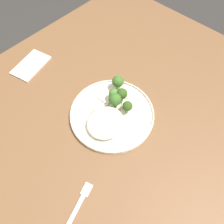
% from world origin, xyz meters
% --- Properties ---
extents(ground, '(6.00, 6.00, 0.00)m').
position_xyz_m(ground, '(0.00, 0.00, 0.00)').
color(ground, '#2D2B28').
extents(wooden_dining_table, '(1.40, 1.00, 0.74)m').
position_xyz_m(wooden_dining_table, '(0.00, 0.00, 0.66)').
color(wooden_dining_table, brown).
rests_on(wooden_dining_table, ground).
extents(dinner_plate, '(0.29, 0.29, 0.02)m').
position_xyz_m(dinner_plate, '(-0.05, 0.05, 0.75)').
color(dinner_plate, beige).
rests_on(dinner_plate, wooden_dining_table).
extents(noodle_bed, '(0.13, 0.12, 0.03)m').
position_xyz_m(noodle_bed, '(-0.01, 0.06, 0.77)').
color(noodle_bed, beige).
rests_on(noodle_bed, dinner_plate).
extents(seared_scallop_left_edge, '(0.03, 0.03, 0.02)m').
position_xyz_m(seared_scallop_left_edge, '(0.01, 0.03, 0.76)').
color(seared_scallop_left_edge, '#E5C689').
rests_on(seared_scallop_left_edge, dinner_plate).
extents(seared_scallop_tilted_round, '(0.03, 0.03, 0.02)m').
position_xyz_m(seared_scallop_tilted_round, '(-0.01, 0.01, 0.76)').
color(seared_scallop_tilted_round, '#E5C689').
rests_on(seared_scallop_tilted_round, dinner_plate).
extents(seared_scallop_front_small, '(0.03, 0.03, 0.02)m').
position_xyz_m(seared_scallop_front_small, '(-0.03, 0.09, 0.76)').
color(seared_scallop_front_small, beige).
rests_on(seared_scallop_front_small, dinner_plate).
extents(seared_scallop_rear_pale, '(0.03, 0.03, 0.01)m').
position_xyz_m(seared_scallop_rear_pale, '(-0.03, 0.02, 0.76)').
color(seared_scallop_rear_pale, '#E5C689').
rests_on(seared_scallop_rear_pale, dinner_plate).
extents(broccoli_floret_right_tilted, '(0.03, 0.03, 0.05)m').
position_xyz_m(broccoli_floret_right_tilted, '(-0.09, 0.08, 0.78)').
color(broccoli_floret_right_tilted, '#7A994C').
rests_on(broccoli_floret_right_tilted, dinner_plate).
extents(broccoli_floret_near_rim, '(0.04, 0.04, 0.06)m').
position_xyz_m(broccoli_floret_near_rim, '(-0.12, 0.03, 0.79)').
color(broccoli_floret_near_rim, '#7A994C').
rests_on(broccoli_floret_near_rim, dinner_plate).
extents(broccoli_floret_front_edge, '(0.04, 0.04, 0.06)m').
position_xyz_m(broccoli_floret_front_edge, '(-0.15, -0.01, 0.79)').
color(broccoli_floret_front_edge, '#89A356').
rests_on(broccoli_floret_front_edge, dinner_plate).
extents(broccoli_floret_small_sprig, '(0.04, 0.04, 0.05)m').
position_xyz_m(broccoli_floret_small_sprig, '(-0.10, 0.01, 0.78)').
color(broccoli_floret_small_sprig, '#7A994C').
rests_on(broccoli_floret_small_sprig, dinner_plate).
extents(broccoli_floret_split_head, '(0.04, 0.04, 0.06)m').
position_xyz_m(broccoli_floret_split_head, '(-0.09, 0.03, 0.79)').
color(broccoli_floret_split_head, '#7A994C').
rests_on(broccoli_floret_split_head, dinner_plate).
extents(onion_sliver_curled_piece, '(0.01, 0.05, 0.00)m').
position_xyz_m(onion_sliver_curled_piece, '(-0.07, -0.02, 0.75)').
color(onion_sliver_curled_piece, silver).
rests_on(onion_sliver_curled_piece, dinner_plate).
extents(onion_sliver_short_strip, '(0.04, 0.05, 0.00)m').
position_xyz_m(onion_sliver_short_strip, '(-0.15, 0.06, 0.75)').
color(onion_sliver_short_strip, silver).
rests_on(onion_sliver_short_strip, dinner_plate).
extents(onion_sliver_long_sliver, '(0.04, 0.01, 0.00)m').
position_xyz_m(onion_sliver_long_sliver, '(-0.08, 0.01, 0.75)').
color(onion_sliver_long_sliver, silver).
rests_on(onion_sliver_long_sliver, dinner_plate).
extents(onion_sliver_pale_crescent, '(0.05, 0.03, 0.00)m').
position_xyz_m(onion_sliver_pale_crescent, '(-0.11, 0.05, 0.75)').
color(onion_sliver_pale_crescent, silver).
rests_on(onion_sliver_pale_crescent, dinner_plate).
extents(dinner_fork, '(0.18, 0.07, 0.00)m').
position_xyz_m(dinner_fork, '(0.24, 0.18, 0.74)').
color(dinner_fork, silver).
rests_on(dinner_fork, wooden_dining_table).
extents(folded_napkin, '(0.17, 0.12, 0.01)m').
position_xyz_m(folded_napkin, '(-0.00, -0.35, 0.74)').
color(folded_napkin, white).
rests_on(folded_napkin, wooden_dining_table).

